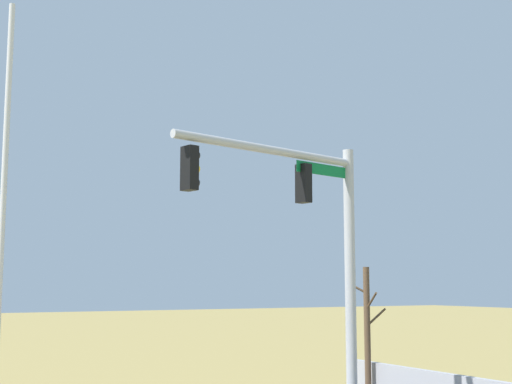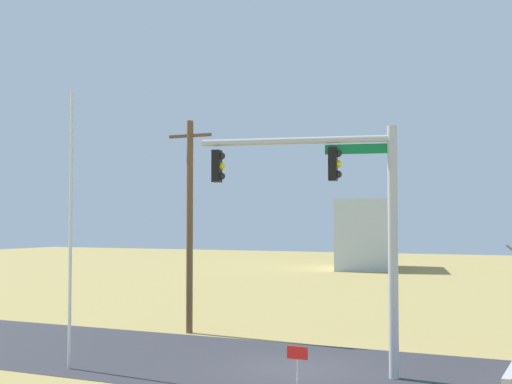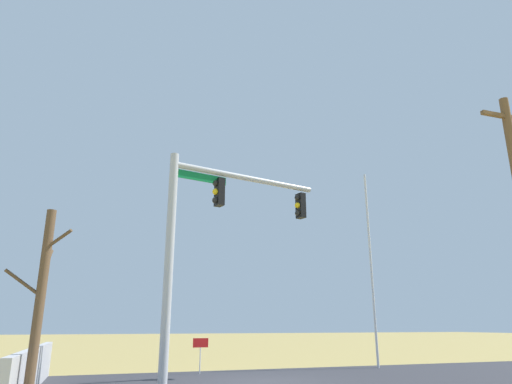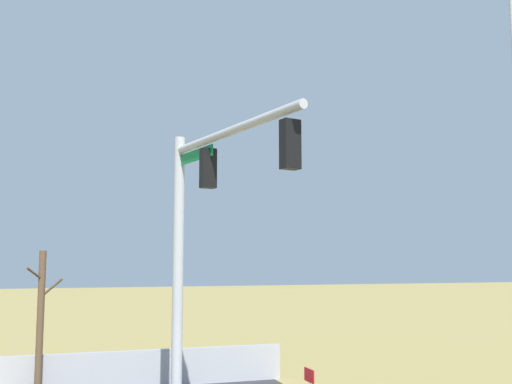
% 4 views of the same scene
% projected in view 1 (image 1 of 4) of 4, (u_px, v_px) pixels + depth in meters
% --- Properties ---
extents(signal_mast, '(5.62, 1.48, 7.08)m').
position_uv_depth(signal_mast, '(312.00, 232.00, 17.49)').
color(signal_mast, '#B2B5BA').
rests_on(signal_mast, ground_plane).
extents(flagpole, '(0.10, 0.10, 8.28)m').
position_uv_depth(flagpole, '(1.00, 249.00, 11.48)').
color(flagpole, silver).
rests_on(flagpole, ground_plane).
extents(bare_tree, '(1.27, 1.02, 4.12)m').
position_uv_depth(bare_tree, '(367.00, 330.00, 22.46)').
color(bare_tree, brown).
rests_on(bare_tree, ground_plane).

